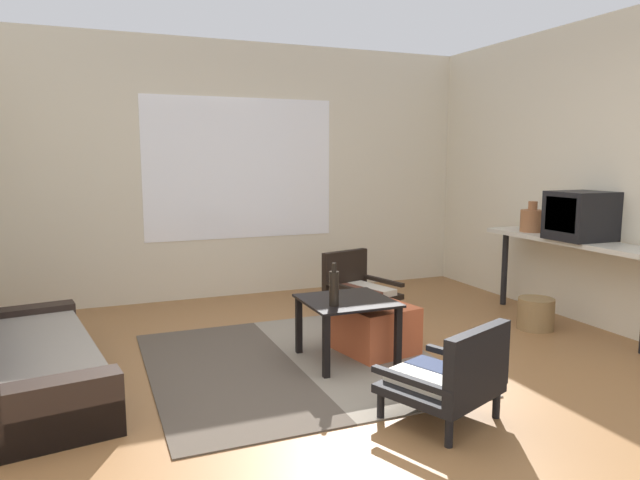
{
  "coord_description": "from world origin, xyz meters",
  "views": [
    {
      "loc": [
        -1.54,
        -3.07,
        1.5
      ],
      "look_at": [
        0.12,
        1.05,
        0.86
      ],
      "focal_mm": 32.4,
      "sensor_mm": 36.0,
      "label": 1
    }
  ],
  "objects": [
    {
      "name": "ground_plane",
      "position": [
        0.0,
        0.0,
        0.0
      ],
      "size": [
        7.8,
        7.8,
        0.0
      ],
      "primitive_type": "plane",
      "color": "olive"
    },
    {
      "name": "far_wall_with_window",
      "position": [
        0.0,
        3.06,
        1.35
      ],
      "size": [
        5.6,
        0.13,
        2.7
      ],
      "color": "beige",
      "rests_on": "ground"
    },
    {
      "name": "area_rug",
      "position": [
        -0.2,
        0.77,
        0.01
      ],
      "size": [
        2.04,
        2.16,
        0.01
      ],
      "color": "#4C4238",
      "rests_on": "ground"
    },
    {
      "name": "couch",
      "position": [
        -1.97,
        0.92,
        0.21
      ],
      "size": [
        1.0,
        1.98,
        0.68
      ],
      "color": "black",
      "rests_on": "ground"
    },
    {
      "name": "coffee_table",
      "position": [
        0.19,
        0.67,
        0.38
      ],
      "size": [
        0.64,
        0.62,
        0.47
      ],
      "color": "black",
      "rests_on": "ground"
    },
    {
      "name": "armchair_by_window",
      "position": [
        0.88,
        1.93,
        0.25
      ],
      "size": [
        0.69,
        0.73,
        0.57
      ],
      "color": "black",
      "rests_on": "ground"
    },
    {
      "name": "armchair_striped_foreground",
      "position": [
        0.31,
        -0.47,
        0.27
      ],
      "size": [
        0.74,
        0.72,
        0.58
      ],
      "color": "black",
      "rests_on": "ground"
    },
    {
      "name": "ottoman_orange",
      "position": [
        0.47,
        0.76,
        0.19
      ],
      "size": [
        0.6,
        0.6,
        0.37
      ],
      "primitive_type": "cube",
      "rotation": [
        0.0,
        0.0,
        0.19
      ],
      "color": "#BC5633",
      "rests_on": "ground"
    },
    {
      "name": "console_shelf",
      "position": [
        2.37,
        0.77,
        0.71
      ],
      "size": [
        0.39,
        1.74,
        0.8
      ],
      "color": "beige",
      "rests_on": "ground"
    },
    {
      "name": "crt_television",
      "position": [
        2.36,
        0.64,
        1.0
      ],
      "size": [
        0.47,
        0.43,
        0.41
      ],
      "color": "black",
      "rests_on": "console_shelf"
    },
    {
      "name": "clay_vase",
      "position": [
        2.37,
        1.22,
        0.91
      ],
      "size": [
        0.22,
        0.22,
        0.29
      ],
      "color": "#935B38",
      "rests_on": "console_shelf"
    },
    {
      "name": "glass_bottle",
      "position": [
        0.03,
        0.54,
        0.6
      ],
      "size": [
        0.07,
        0.07,
        0.31
      ],
      "color": "black",
      "rests_on": "coffee_table"
    },
    {
      "name": "wicker_basket",
      "position": [
        2.06,
        0.77,
        0.14
      ],
      "size": [
        0.31,
        0.31,
        0.28
      ],
      "primitive_type": "cylinder",
      "color": "olive",
      "rests_on": "ground"
    }
  ]
}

